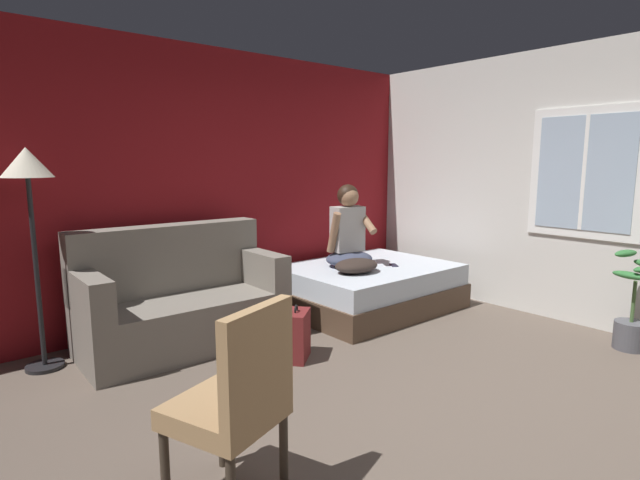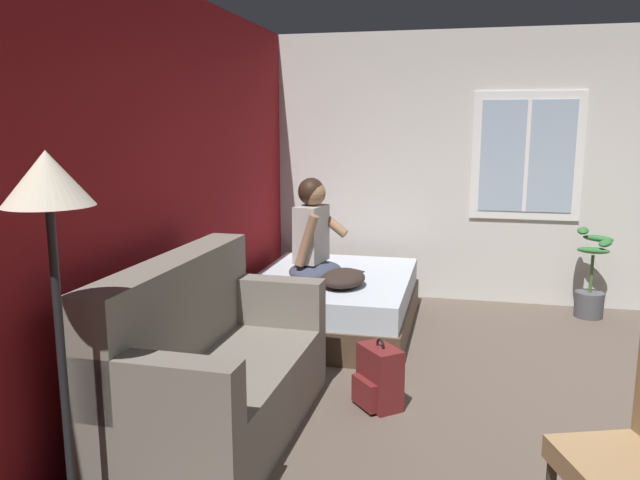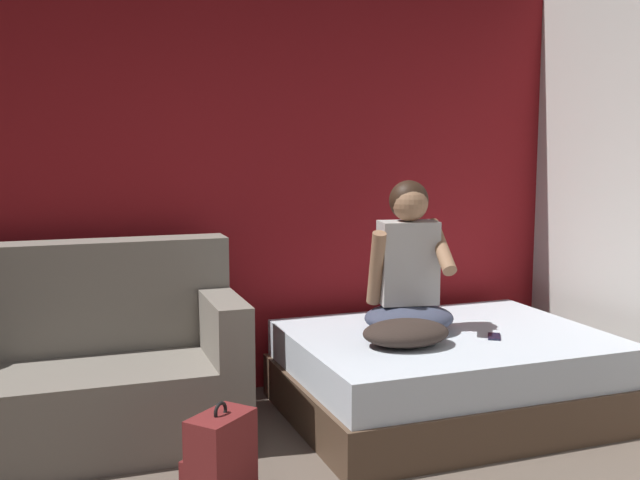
{
  "view_description": "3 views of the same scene",
  "coord_description": "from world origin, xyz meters",
  "px_view_note": "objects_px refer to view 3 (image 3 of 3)",
  "views": [
    {
      "loc": [
        -2.35,
        -1.62,
        1.6
      ],
      "look_at": [
        0.84,
        2.16,
        0.81
      ],
      "focal_mm": 28.0,
      "sensor_mm": 36.0,
      "label": 1
    },
    {
      "loc": [
        -3.76,
        0.99,
        1.8
      ],
      "look_at": [
        0.79,
        2.04,
        0.92
      ],
      "focal_mm": 35.0,
      "sensor_mm": 36.0,
      "label": 2
    },
    {
      "loc": [
        -0.67,
        -1.6,
        1.57
      ],
      "look_at": [
        0.67,
        2.02,
        1.06
      ],
      "focal_mm": 42.0,
      "sensor_mm": 36.0,
      "label": 3
    }
  ],
  "objects_px": {
    "person_seated": "(408,270)",
    "throw_pillow": "(406,333)",
    "bed": "(446,374)",
    "couch": "(74,370)",
    "backpack": "(219,460)",
    "cell_phone": "(494,337)"
  },
  "relations": [
    {
      "from": "couch",
      "to": "throw_pillow",
      "type": "height_order",
      "value": "couch"
    },
    {
      "from": "person_seated",
      "to": "backpack",
      "type": "bearing_deg",
      "value": -150.12
    },
    {
      "from": "bed",
      "to": "couch",
      "type": "distance_m",
      "value": 2.06
    },
    {
      "from": "backpack",
      "to": "cell_phone",
      "type": "bearing_deg",
      "value": 14.49
    },
    {
      "from": "bed",
      "to": "couch",
      "type": "bearing_deg",
      "value": 171.77
    },
    {
      "from": "cell_phone",
      "to": "bed",
      "type": "bearing_deg",
      "value": 170.77
    },
    {
      "from": "bed",
      "to": "cell_phone",
      "type": "distance_m",
      "value": 0.37
    },
    {
      "from": "bed",
      "to": "throw_pillow",
      "type": "distance_m",
      "value": 0.49
    },
    {
      "from": "cell_phone",
      "to": "person_seated",
      "type": "bearing_deg",
      "value": 174.1
    },
    {
      "from": "backpack",
      "to": "throw_pillow",
      "type": "xyz_separation_m",
      "value": [
        1.13,
        0.45,
        0.36
      ]
    },
    {
      "from": "backpack",
      "to": "bed",
      "type": "bearing_deg",
      "value": 22.49
    },
    {
      "from": "couch",
      "to": "bed",
      "type": "bearing_deg",
      "value": -8.23
    },
    {
      "from": "couch",
      "to": "backpack",
      "type": "xyz_separation_m",
      "value": [
        0.56,
        -0.91,
        -0.2
      ]
    },
    {
      "from": "person_seated",
      "to": "couch",
      "type": "bearing_deg",
      "value": 174.88
    },
    {
      "from": "person_seated",
      "to": "backpack",
      "type": "distance_m",
      "value": 1.62
    },
    {
      "from": "backpack",
      "to": "cell_phone",
      "type": "height_order",
      "value": "cell_phone"
    },
    {
      "from": "couch",
      "to": "throw_pillow",
      "type": "relative_size",
      "value": 3.58
    },
    {
      "from": "person_seated",
      "to": "throw_pillow",
      "type": "distance_m",
      "value": 0.43
    },
    {
      "from": "bed",
      "to": "cell_phone",
      "type": "height_order",
      "value": "cell_phone"
    },
    {
      "from": "couch",
      "to": "cell_phone",
      "type": "distance_m",
      "value": 2.29
    },
    {
      "from": "bed",
      "to": "cell_phone",
      "type": "bearing_deg",
      "value": -41.72
    },
    {
      "from": "person_seated",
      "to": "backpack",
      "type": "xyz_separation_m",
      "value": [
        -1.29,
        -0.74,
        -0.64
      ]
    }
  ]
}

